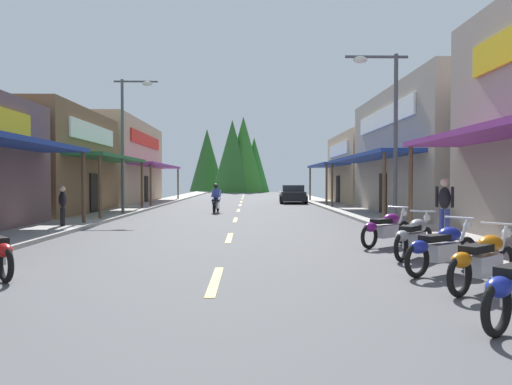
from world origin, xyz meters
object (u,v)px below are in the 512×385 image
(streetlamp_left, at_px, (129,128))
(pedestrian_by_shop, at_px, (63,204))
(streetlamp_right, at_px, (386,115))
(pedestrian_browsing, at_px, (444,204))
(motorcycle_parked_right_5, at_px, (386,228))
(parked_car_curbside, at_px, (293,194))
(motorcycle_parked_right_4, at_px, (414,236))
(rider_cruising_lead, at_px, (216,201))
(motorcycle_parked_right_3, at_px, (442,247))
(motorcycle_parked_right_2, at_px, (483,259))

(streetlamp_left, relative_size, pedestrian_by_shop, 4.35)
(streetlamp_right, bearing_deg, pedestrian_browsing, -67.83)
(motorcycle_parked_right_5, xyz_separation_m, parked_car_curbside, (-0.15, 24.30, 0.20))
(streetlamp_right, relative_size, parked_car_curbside, 1.39)
(motorcycle_parked_right_4, bearing_deg, motorcycle_parked_right_5, 43.52)
(motorcycle_parked_right_4, bearing_deg, pedestrian_by_shop, 98.58)
(streetlamp_left, height_order, parked_car_curbside, streetlamp_left)
(streetlamp_right, relative_size, rider_cruising_lead, 2.84)
(rider_cruising_lead, xyz_separation_m, pedestrian_by_shop, (-4.89, -8.57, 0.23))
(motorcycle_parked_right_3, bearing_deg, parked_car_curbside, 57.46)
(motorcycle_parked_right_4, distance_m, motorcycle_parked_right_5, 1.81)
(pedestrian_by_shop, xyz_separation_m, parked_car_curbside, (10.11, 19.66, -0.20))
(parked_car_curbside, bearing_deg, motorcycle_parked_right_4, -176.50)
(motorcycle_parked_right_3, relative_size, pedestrian_by_shop, 1.20)
(motorcycle_parked_right_5, xyz_separation_m, rider_cruising_lead, (-5.37, 13.21, 0.17))
(motorcycle_parked_right_4, height_order, rider_cruising_lead, rider_cruising_lead)
(pedestrian_by_shop, xyz_separation_m, pedestrian_browsing, (12.39, -3.22, 0.17))
(motorcycle_parked_right_2, distance_m, motorcycle_parked_right_5, 4.98)
(motorcycle_parked_right_2, xyz_separation_m, pedestrian_by_shop, (-10.33, 9.62, 0.40))
(streetlamp_right, relative_size, motorcycle_parked_right_5, 3.50)
(rider_cruising_lead, relative_size, parked_car_curbside, 0.49)
(pedestrian_by_shop, bearing_deg, motorcycle_parked_right_4, 119.31)
(streetlamp_left, bearing_deg, motorcycle_parked_right_2, -59.30)
(motorcycle_parked_right_4, bearing_deg, parked_car_curbside, 41.00)
(motorcycle_parked_right_2, relative_size, pedestrian_by_shop, 1.14)
(pedestrian_by_shop, bearing_deg, streetlamp_right, 147.51)
(motorcycle_parked_right_2, height_order, motorcycle_parked_right_4, same)
(motorcycle_parked_right_3, bearing_deg, streetlamp_right, 48.59)
(motorcycle_parked_right_4, height_order, pedestrian_by_shop, pedestrian_by_shop)
(motorcycle_parked_right_5, relative_size, parked_car_curbside, 0.40)
(motorcycle_parked_right_4, height_order, motorcycle_parked_right_5, same)
(motorcycle_parked_right_3, bearing_deg, pedestrian_browsing, 34.11)
(motorcycle_parked_right_4, bearing_deg, motorcycle_parked_right_2, -139.98)
(motorcycle_parked_right_4, distance_m, pedestrian_by_shop, 12.21)
(motorcycle_parked_right_3, distance_m, motorcycle_parked_right_4, 1.84)
(streetlamp_left, height_order, pedestrian_browsing, streetlamp_left)
(pedestrian_browsing, bearing_deg, streetlamp_right, -106.95)
(parked_car_curbside, bearing_deg, rider_cruising_lead, 157.75)
(rider_cruising_lead, bearing_deg, pedestrian_by_shop, 153.97)
(rider_cruising_lead, bearing_deg, pedestrian_browsing, -143.85)
(rider_cruising_lead, relative_size, pedestrian_browsing, 1.19)
(pedestrian_browsing, xyz_separation_m, parked_car_curbside, (-2.28, 22.88, -0.37))
(motorcycle_parked_right_2, height_order, motorcycle_parked_right_3, same)
(streetlamp_left, distance_m, pedestrian_browsing, 15.58)
(motorcycle_parked_right_2, relative_size, motorcycle_parked_right_5, 1.01)
(motorcycle_parked_right_3, bearing_deg, streetlamp_left, 89.85)
(motorcycle_parked_right_5, bearing_deg, parked_car_curbside, 51.78)
(motorcycle_parked_right_4, bearing_deg, rider_cruising_lead, 60.48)
(streetlamp_left, distance_m, motorcycle_parked_right_3, 18.04)
(motorcycle_parked_right_3, distance_m, pedestrian_browsing, 5.53)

